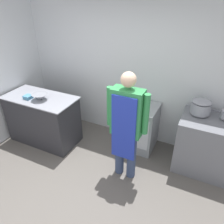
{
  "coord_description": "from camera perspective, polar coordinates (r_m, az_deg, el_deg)",
  "views": [
    {
      "loc": [
        1.42,
        -1.63,
        2.69
      ],
      "look_at": [
        0.12,
        1.07,
        0.97
      ],
      "focal_mm": 35.0,
      "sensor_mm": 36.0,
      "label": 1
    }
  ],
  "objects": [
    {
      "name": "ground_plane",
      "position": [
        3.45,
        -10.27,
        -21.98
      ],
      "size": [
        14.0,
        14.0,
        0.0
      ],
      "primitive_type": "plane",
      "color": "#5B5651"
    },
    {
      "name": "person_cook",
      "position": [
        3.14,
        3.83,
        -2.76
      ],
      "size": [
        0.63,
        0.24,
        1.76
      ],
      "color": "#38476B",
      "rests_on": "ground_plane"
    },
    {
      "name": "wall_left",
      "position": [
        4.59,
        -26.55,
        9.76
      ],
      "size": [
        0.05,
        8.0,
        2.7
      ],
      "color": "silver",
      "rests_on": "ground_plane"
    },
    {
      "name": "wall_back",
      "position": [
        4.1,
        4.0,
        10.71
      ],
      "size": [
        8.0,
        0.05,
        2.7
      ],
      "color": "silver",
      "rests_on": "ground_plane"
    },
    {
      "name": "mixing_bowl",
      "position": [
        4.09,
        -18.29,
        3.78
      ],
      "size": [
        0.28,
        0.28,
        0.11
      ],
      "color": "gray",
      "rests_on": "prep_counter"
    },
    {
      "name": "stove",
      "position": [
        3.88,
        23.22,
        -7.9
      ],
      "size": [
        0.88,
        0.7,
        0.95
      ],
      "color": "slate",
      "rests_on": "ground_plane"
    },
    {
      "name": "plastic_tub",
      "position": [
        4.22,
        -21.08,
        3.68
      ],
      "size": [
        0.13,
        0.13,
        0.06
      ],
      "color": "teal",
      "rests_on": "prep_counter"
    },
    {
      "name": "prep_counter",
      "position": [
        4.43,
        -17.49,
        -1.77
      ],
      "size": [
        1.36,
        0.69,
        0.94
      ],
      "color": "#2D2D33",
      "rests_on": "ground_plane"
    },
    {
      "name": "fridge_unit",
      "position": [
        4.09,
        7.33,
        -3.92
      ],
      "size": [
        0.57,
        0.58,
        0.86
      ],
      "color": "#93999E",
      "rests_on": "ground_plane"
    },
    {
      "name": "stock_pot",
      "position": [
        3.68,
        22.22,
        1.32
      ],
      "size": [
        0.3,
        0.3,
        0.23
      ],
      "color": "gray",
      "rests_on": "stove"
    }
  ]
}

